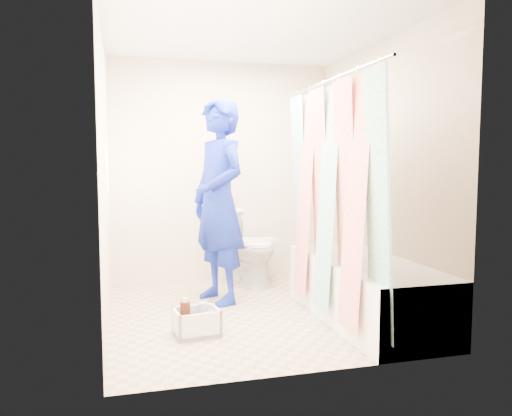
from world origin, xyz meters
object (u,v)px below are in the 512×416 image
object	(u,v)px
toilet	(248,246)
plumber	(219,201)
bathtub	(365,288)
cleaning_caddy	(198,323)

from	to	relation	value
toilet	plumber	xyz separation A→B (m)	(-0.44, -0.63, 0.54)
toilet	plumber	distance (m)	0.94
bathtub	cleaning_caddy	distance (m)	1.40
toilet	plumber	size ratio (longest dim) A/B	0.43
plumber	cleaning_caddy	distance (m)	1.27
bathtub	toilet	xyz separation A→B (m)	(-0.62, 1.51, 0.14)
plumber	cleaning_caddy	world-z (taller)	plumber
toilet	bathtub	bearing A→B (deg)	-85.35
cleaning_caddy	plumber	bearing A→B (deg)	62.84
plumber	cleaning_caddy	bearing A→B (deg)	-40.81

